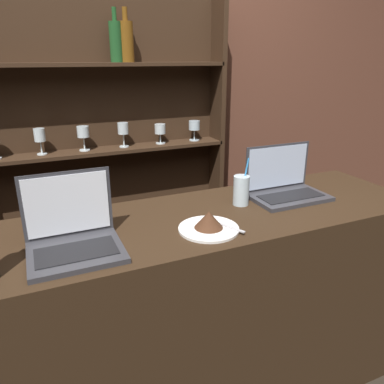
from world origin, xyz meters
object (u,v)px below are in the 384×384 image
object	(u,v)px
laptop_near	(73,235)
cake_plate	(209,223)
laptop_far	(285,186)
water_glass	(241,190)

from	to	relation	value
laptop_near	cake_plate	size ratio (longest dim) A/B	1.32
laptop_near	cake_plate	bearing A→B (deg)	-5.66
laptop_near	cake_plate	distance (m)	0.48
laptop_near	laptop_far	size ratio (longest dim) A/B	0.87
laptop_far	cake_plate	distance (m)	0.51
laptop_far	water_glass	size ratio (longest dim) A/B	1.66
laptop_near	water_glass	world-z (taller)	laptop_near
laptop_far	water_glass	world-z (taller)	laptop_far
laptop_far	water_glass	bearing A→B (deg)	-178.60
laptop_near	water_glass	distance (m)	0.73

